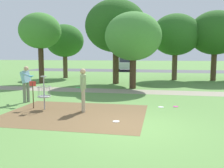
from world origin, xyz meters
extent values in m
plane|color=#5B8942|center=(0.00, 0.00, 0.00)|extent=(160.00, 160.00, 0.00)
cube|color=brown|center=(-2.34, 1.32, 0.00)|extent=(5.34, 4.20, 0.01)
cylinder|color=#9E9EA3|center=(-3.81, 1.80, 0.68)|extent=(0.05, 0.05, 1.35)
cylinder|color=#9E9EA3|center=(-3.81, 1.80, 1.37)|extent=(0.24, 0.24, 0.04)
torus|color=#9E9EA3|center=(-3.81, 1.80, 0.95)|extent=(0.58, 0.58, 0.02)
torus|color=#9E9EA3|center=(-3.81, 1.80, 0.55)|extent=(0.55, 0.55, 0.03)
cylinder|color=#9E9EA3|center=(-3.81, 1.80, 0.53)|extent=(0.48, 0.48, 0.02)
cylinder|color=gray|center=(-3.57, 1.80, 0.75)|extent=(0.01, 0.01, 0.40)
cylinder|color=gray|center=(-3.61, 1.94, 0.75)|extent=(0.01, 0.01, 0.40)
cylinder|color=gray|center=(-3.73, 2.03, 0.75)|extent=(0.01, 0.01, 0.40)
cylinder|color=gray|center=(-3.88, 2.03, 0.75)|extent=(0.01, 0.01, 0.40)
cylinder|color=gray|center=(-4.00, 1.94, 0.75)|extent=(0.01, 0.01, 0.40)
cylinder|color=gray|center=(-4.04, 1.80, 0.75)|extent=(0.01, 0.01, 0.40)
cylinder|color=gray|center=(-4.00, 1.66, 0.75)|extent=(0.01, 0.01, 0.40)
cylinder|color=gray|center=(-3.88, 1.58, 0.75)|extent=(0.01, 0.01, 0.40)
cylinder|color=gray|center=(-3.73, 1.58, 0.75)|extent=(0.01, 0.01, 0.40)
cylinder|color=gray|center=(-3.61, 1.66, 0.75)|extent=(0.01, 0.01, 0.40)
cylinder|color=#4C3823|center=(-4.36, 1.90, 0.55)|extent=(0.04, 0.04, 1.10)
cube|color=red|center=(-4.36, 1.90, 1.05)|extent=(0.28, 0.03, 0.20)
cylinder|color=tan|center=(-2.08, 1.64, 0.46)|extent=(0.14, 0.14, 0.92)
cylinder|color=tan|center=(-2.15, 1.85, 0.46)|extent=(0.14, 0.14, 0.92)
cube|color=#93A875|center=(-2.12, 1.75, 1.20)|extent=(0.33, 0.41, 0.56)
sphere|color=tan|center=(-2.12, 1.75, 1.60)|extent=(0.22, 0.22, 0.22)
cylinder|color=#93A875|center=(-2.07, 1.56, 1.12)|extent=(0.18, 0.14, 0.55)
cylinder|color=#93A875|center=(-2.20, 1.92, 1.12)|extent=(0.18, 0.14, 0.55)
cylinder|color=green|center=(-2.29, 1.69, 0.97)|extent=(0.22, 0.22, 0.02)
cylinder|color=slate|center=(-5.31, 3.16, 0.46)|extent=(0.14, 0.14, 0.92)
cylinder|color=slate|center=(-5.39, 2.95, 0.46)|extent=(0.14, 0.14, 0.92)
cube|color=#84B7D1|center=(-5.35, 3.06, 1.20)|extent=(0.48, 0.46, 0.60)
sphere|color=tan|center=(-5.29, 3.04, 1.60)|extent=(0.22, 0.22, 0.22)
cylinder|color=#84B7D1|center=(-5.12, 2.81, 1.32)|extent=(0.58, 0.28, 0.21)
cylinder|color=#1E93DB|center=(-4.85, 2.72, 1.29)|extent=(0.22, 0.22, 0.02)
cylinder|color=#84B7D1|center=(-5.47, 3.27, 1.25)|extent=(0.48, 0.24, 0.37)
cylinder|color=white|center=(0.91, 3.14, 0.01)|extent=(0.25, 0.25, 0.02)
cylinder|color=white|center=(-0.59, 0.55, 0.01)|extent=(0.23, 0.23, 0.02)
cylinder|color=#E53D99|center=(1.54, 3.37, 0.01)|extent=(0.22, 0.22, 0.02)
cylinder|color=brown|center=(-8.07, 14.77, 1.09)|extent=(0.42, 0.42, 2.19)
ellipsoid|color=#2D6623|center=(-8.07, 14.77, 3.53)|extent=(3.58, 3.58, 3.04)
cylinder|color=#422D1E|center=(-0.93, 8.75, 1.02)|extent=(0.43, 0.43, 2.03)
ellipsoid|color=#4C8E3D|center=(-0.93, 8.75, 3.42)|extent=(3.69, 3.69, 3.14)
cylinder|color=#4C3823|center=(5.38, 15.09, 1.22)|extent=(0.45, 0.45, 2.44)
ellipsoid|color=#285B1E|center=(5.38, 15.09, 4.08)|extent=(4.36, 4.36, 3.71)
cylinder|color=#422D1E|center=(-8.29, 10.37, 1.43)|extent=(0.41, 0.41, 2.85)
ellipsoid|color=#428433|center=(-8.29, 10.37, 4.05)|extent=(3.21, 3.21, 2.73)
cylinder|color=brown|center=(2.10, 14.91, 1.18)|extent=(0.45, 0.45, 2.37)
ellipsoid|color=#2D6623|center=(2.10, 14.91, 3.95)|extent=(4.22, 4.22, 3.59)
cylinder|color=#4C3823|center=(-2.51, 11.19, 1.32)|extent=(0.47, 0.47, 2.64)
ellipsoid|color=#285B1E|center=(-2.51, 11.19, 4.38)|extent=(4.65, 4.65, 3.95)
cube|color=#4C4C51|center=(0.00, 26.40, 0.00)|extent=(36.00, 6.00, 0.01)
cube|color=#B2B7BC|center=(-3.84, 26.15, 0.75)|extent=(2.25, 4.37, 0.90)
cube|color=#2D333D|center=(-3.84, 26.15, 1.52)|extent=(1.81, 2.34, 0.64)
cylinder|color=black|center=(-4.87, 27.34, 0.30)|extent=(0.24, 0.62, 0.60)
cylinder|color=black|center=(-3.08, 27.54, 0.30)|extent=(0.24, 0.62, 0.60)
cylinder|color=black|center=(-4.59, 24.76, 0.30)|extent=(0.24, 0.62, 0.60)
cylinder|color=black|center=(-2.80, 24.95, 0.30)|extent=(0.24, 0.62, 0.60)
cube|color=gray|center=(0.00, 7.38, 0.00)|extent=(40.00, 1.75, 0.00)
camera|label=1|loc=(0.83, -7.37, 2.27)|focal=39.25mm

